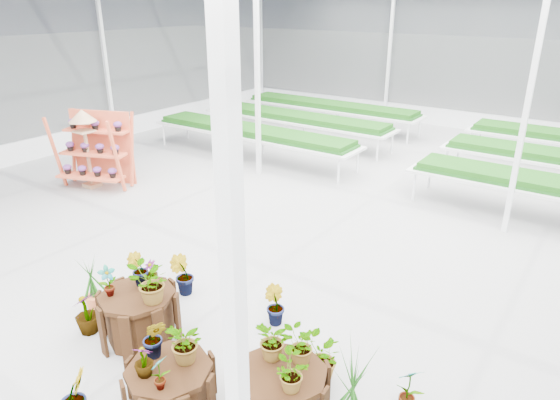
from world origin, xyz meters
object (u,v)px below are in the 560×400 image
Objects in this scene: plinth_tall at (140,316)px; plinth_mid at (170,387)px; plinth_low at (282,389)px; bird_table at (87,149)px; shelf_rack at (94,151)px.

plinth_mid is at bearing -26.57° from plinth_tall.
bird_table is (-7.73, 3.09, 0.70)m from plinth_low.
bird_table is at bearing 149.99° from plinth_tall.
plinth_low is (2.20, 0.10, -0.11)m from plinth_tall.
shelf_rack is (-7.61, 3.19, 0.65)m from plinth_low.
plinth_tall is 0.57× the size of shelf_rack.
plinth_low is 0.59× the size of shelf_rack.
bird_table is at bearing 150.59° from plinth_mid.
shelf_rack is at bearing 48.46° from bird_table.
shelf_rack is 0.16m from bird_table.
plinth_low is at bearing 34.99° from plinth_mid.
plinth_low is (1.00, 0.70, -0.02)m from plinth_mid.
plinth_low is at bearing -44.07° from shelf_rack.
plinth_mid is (1.20, -0.60, -0.09)m from plinth_tall.
plinth_tall is 2.21m from plinth_low.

